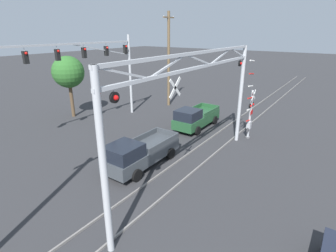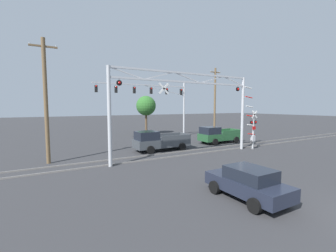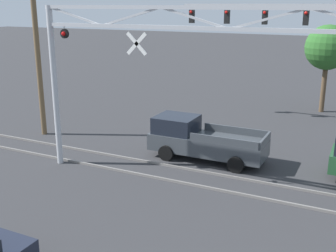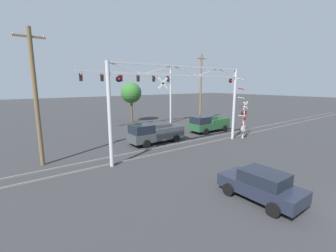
{
  "view_description": "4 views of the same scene",
  "coord_description": "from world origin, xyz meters",
  "px_view_note": "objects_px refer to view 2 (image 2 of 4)",
  "views": [
    {
      "loc": [
        -11.55,
        6.9,
        7.83
      ],
      "look_at": [
        1.38,
        15.9,
        2.06
      ],
      "focal_mm": 28.0,
      "sensor_mm": 36.0,
      "label": 1
    },
    {
      "loc": [
        -10.52,
        -2.13,
        4.16
      ],
      "look_at": [
        -0.53,
        15.39,
        2.39
      ],
      "focal_mm": 24.0,
      "sensor_mm": 36.0,
      "label": 2
    },
    {
      "loc": [
        5.8,
        -0.84,
        6.95
      ],
      "look_at": [
        -1.69,
        14.52,
        1.97
      ],
      "focal_mm": 45.0,
      "sensor_mm": 36.0,
      "label": 3
    },
    {
      "loc": [
        -12.04,
        -0.68,
        5.44
      ],
      "look_at": [
        -1.6,
        13.25,
        2.2
      ],
      "focal_mm": 24.0,
      "sensor_mm": 36.0,
      "label": 4
    }
  ],
  "objects_px": {
    "crossing_signal_mast": "(253,129)",
    "background_tree_beyond_span": "(146,106)",
    "crossing_gantry": "(187,100)",
    "pickup_truck_following": "(218,135)",
    "utility_pole_left": "(46,100)",
    "utility_pole_right": "(215,101)",
    "pickup_truck_lead": "(159,141)",
    "sedan_waiting": "(248,183)",
    "traffic_signal_span": "(160,97)"
  },
  "relations": [
    {
      "from": "crossing_signal_mast",
      "to": "background_tree_beyond_span",
      "type": "bearing_deg",
      "value": 105.01
    },
    {
      "from": "crossing_gantry",
      "to": "pickup_truck_following",
      "type": "distance_m",
      "value": 8.78
    },
    {
      "from": "crossing_signal_mast",
      "to": "utility_pole_left",
      "type": "relative_size",
      "value": 0.67
    },
    {
      "from": "crossing_signal_mast",
      "to": "utility_pole_right",
      "type": "bearing_deg",
      "value": 67.25
    },
    {
      "from": "pickup_truck_lead",
      "to": "sedan_waiting",
      "type": "relative_size",
      "value": 1.39
    },
    {
      "from": "crossing_gantry",
      "to": "pickup_truck_lead",
      "type": "bearing_deg",
      "value": 105.28
    },
    {
      "from": "pickup_truck_lead",
      "to": "sedan_waiting",
      "type": "distance_m",
      "value": 11.91
    },
    {
      "from": "utility_pole_right",
      "to": "background_tree_beyond_span",
      "type": "height_order",
      "value": "utility_pole_right"
    },
    {
      "from": "crossing_gantry",
      "to": "sedan_waiting",
      "type": "xyz_separation_m",
      "value": [
        -2.52,
        -8.48,
        -3.94
      ]
    },
    {
      "from": "crossing_gantry",
      "to": "pickup_truck_lead",
      "type": "relative_size",
      "value": 2.46
    },
    {
      "from": "crossing_gantry",
      "to": "utility_pole_left",
      "type": "distance_m",
      "value": 10.57
    },
    {
      "from": "crossing_gantry",
      "to": "pickup_truck_lead",
      "type": "distance_m",
      "value": 5.1
    },
    {
      "from": "pickup_truck_following",
      "to": "utility_pole_right",
      "type": "relative_size",
      "value": 0.53
    },
    {
      "from": "utility_pole_left",
      "to": "utility_pole_right",
      "type": "distance_m",
      "value": 22.78
    },
    {
      "from": "pickup_truck_lead",
      "to": "crossing_gantry",
      "type": "bearing_deg",
      "value": -74.72
    },
    {
      "from": "crossing_gantry",
      "to": "traffic_signal_span",
      "type": "xyz_separation_m",
      "value": [
        3.46,
        11.32,
        0.74
      ]
    },
    {
      "from": "utility_pole_right",
      "to": "utility_pole_left",
      "type": "bearing_deg",
      "value": -162.72
    },
    {
      "from": "sedan_waiting",
      "to": "background_tree_beyond_span",
      "type": "height_order",
      "value": "background_tree_beyond_span"
    },
    {
      "from": "sedan_waiting",
      "to": "utility_pole_right",
      "type": "distance_m",
      "value": 23.55
    },
    {
      "from": "pickup_truck_following",
      "to": "sedan_waiting",
      "type": "distance_m",
      "value": 15.55
    },
    {
      "from": "traffic_signal_span",
      "to": "utility_pole_left",
      "type": "relative_size",
      "value": 1.42
    },
    {
      "from": "pickup_truck_following",
      "to": "sedan_waiting",
      "type": "relative_size",
      "value": 1.33
    },
    {
      "from": "crossing_gantry",
      "to": "traffic_signal_span",
      "type": "bearing_deg",
      "value": 72.98
    },
    {
      "from": "pickup_truck_lead",
      "to": "background_tree_beyond_span",
      "type": "relative_size",
      "value": 0.94
    },
    {
      "from": "sedan_waiting",
      "to": "background_tree_beyond_span",
      "type": "bearing_deg",
      "value": 76.65
    },
    {
      "from": "crossing_signal_mast",
      "to": "traffic_signal_span",
      "type": "distance_m",
      "value": 12.94
    },
    {
      "from": "background_tree_beyond_span",
      "to": "pickup_truck_lead",
      "type": "bearing_deg",
      "value": -108.67
    },
    {
      "from": "traffic_signal_span",
      "to": "sedan_waiting",
      "type": "distance_m",
      "value": 21.21
    },
    {
      "from": "crossing_signal_mast",
      "to": "utility_pole_left",
      "type": "xyz_separation_m",
      "value": [
        -17.39,
        3.65,
        2.62
      ]
    },
    {
      "from": "crossing_signal_mast",
      "to": "sedan_waiting",
      "type": "distance_m",
      "value": 12.66
    },
    {
      "from": "pickup_truck_lead",
      "to": "utility_pole_right",
      "type": "xyz_separation_m",
      "value": [
        12.55,
        6.53,
        4.06
      ]
    },
    {
      "from": "crossing_gantry",
      "to": "sedan_waiting",
      "type": "distance_m",
      "value": 9.68
    },
    {
      "from": "traffic_signal_span",
      "to": "sedan_waiting",
      "type": "xyz_separation_m",
      "value": [
        -5.99,
        -19.8,
        -4.68
      ]
    },
    {
      "from": "sedan_waiting",
      "to": "background_tree_beyond_span",
      "type": "relative_size",
      "value": 0.67
    },
    {
      "from": "crossing_signal_mast",
      "to": "pickup_truck_following",
      "type": "bearing_deg",
      "value": 94.45
    },
    {
      "from": "sedan_waiting",
      "to": "utility_pole_right",
      "type": "relative_size",
      "value": 0.4
    },
    {
      "from": "pickup_truck_lead",
      "to": "utility_pole_left",
      "type": "bearing_deg",
      "value": -178.55
    },
    {
      "from": "utility_pole_left",
      "to": "background_tree_beyond_span",
      "type": "xyz_separation_m",
      "value": [
        13.19,
        12.01,
        -0.41
      ]
    },
    {
      "from": "pickup_truck_lead",
      "to": "sedan_waiting",
      "type": "height_order",
      "value": "pickup_truck_lead"
    },
    {
      "from": "pickup_truck_following",
      "to": "utility_pole_left",
      "type": "bearing_deg",
      "value": -177.36
    },
    {
      "from": "pickup_truck_lead",
      "to": "background_tree_beyond_span",
      "type": "xyz_separation_m",
      "value": [
        3.98,
        11.78,
        3.3
      ]
    },
    {
      "from": "pickup_truck_lead",
      "to": "sedan_waiting",
      "type": "xyz_separation_m",
      "value": [
        -1.62,
        -11.8,
        -0.17
      ]
    },
    {
      "from": "pickup_truck_lead",
      "to": "utility_pole_left",
      "type": "relative_size",
      "value": 0.6
    },
    {
      "from": "crossing_signal_mast",
      "to": "pickup_truck_lead",
      "type": "distance_m",
      "value": 9.12
    },
    {
      "from": "pickup_truck_lead",
      "to": "pickup_truck_following",
      "type": "xyz_separation_m",
      "value": [
        7.83,
        0.55,
        -0.0
      ]
    },
    {
      "from": "utility_pole_right",
      "to": "sedan_waiting",
      "type": "bearing_deg",
      "value": -127.69
    },
    {
      "from": "crossing_signal_mast",
      "to": "traffic_signal_span",
      "type": "xyz_separation_m",
      "value": [
        -3.81,
        11.88,
        3.42
      ]
    },
    {
      "from": "crossing_gantry",
      "to": "crossing_signal_mast",
      "type": "height_order",
      "value": "crossing_gantry"
    },
    {
      "from": "crossing_gantry",
      "to": "pickup_truck_following",
      "type": "bearing_deg",
      "value": 29.21
    },
    {
      "from": "crossing_gantry",
      "to": "utility_pole_left",
      "type": "relative_size",
      "value": 1.47
    }
  ]
}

